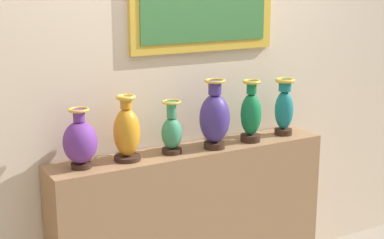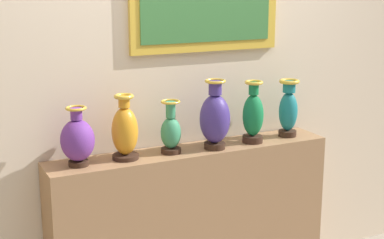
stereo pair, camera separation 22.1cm
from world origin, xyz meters
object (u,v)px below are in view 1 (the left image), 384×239
object	(u,v)px
vase_violet	(80,142)
vase_emerald	(251,114)
vase_amber	(127,132)
vase_indigo	(215,118)
vase_teal	(284,108)
vase_jade	(172,132)

from	to	relation	value
vase_violet	vase_emerald	size ratio (longest dim) A/B	0.85
vase_amber	vase_indigo	distance (m)	0.56
vase_violet	vase_indigo	bearing A→B (deg)	-2.71
vase_indigo	vase_teal	bearing A→B (deg)	4.29
vase_amber	vase_emerald	distance (m)	0.84
vase_indigo	vase_emerald	bearing A→B (deg)	3.44
vase_indigo	vase_emerald	world-z (taller)	vase_indigo
vase_violet	vase_indigo	size ratio (longest dim) A/B	0.79
vase_amber	vase_violet	bearing A→B (deg)	-179.41
vase_emerald	vase_teal	size ratio (longest dim) A/B	1.05
vase_jade	vase_emerald	bearing A→B (deg)	-1.89
vase_emerald	vase_teal	bearing A→B (deg)	5.13
vase_amber	vase_indigo	size ratio (longest dim) A/B	0.89
vase_teal	vase_emerald	bearing A→B (deg)	-174.87
vase_jade	vase_teal	xyz separation A→B (m)	(0.84, 0.01, 0.05)
vase_violet	vase_teal	bearing A→B (deg)	0.12
vase_jade	vase_teal	size ratio (longest dim) A/B	0.84
vase_indigo	vase_emerald	xyz separation A→B (m)	(0.28, 0.02, -0.02)
vase_violet	vase_jade	world-z (taller)	vase_violet
vase_violet	vase_emerald	distance (m)	1.12
vase_emerald	vase_teal	xyz separation A→B (m)	(0.29, 0.03, 0.01)
vase_violet	vase_teal	world-z (taller)	vase_teal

